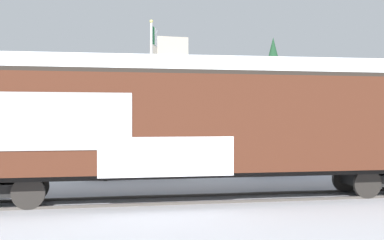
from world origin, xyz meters
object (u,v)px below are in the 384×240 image
at_px(freight_car, 203,125).
at_px(flagpole, 153,70).
at_px(parked_car_blue, 280,154).
at_px(parked_car_white, 135,158).

height_order(freight_car, flagpole, flagpole).
height_order(flagpole, parked_car_blue, flagpole).
xyz_separation_m(parked_car_white, parked_car_blue, (6.66, 0.61, 0.03)).
xyz_separation_m(freight_car, parked_car_white, (-1.77, 6.45, -1.48)).
bearing_deg(parked_car_blue, parked_car_white, -174.74).
height_order(flagpole, parked_car_white, flagpole).
relative_size(freight_car, parked_car_white, 3.98).
xyz_separation_m(flagpole, parked_car_white, (-1.19, -4.95, -4.22)).
height_order(freight_car, parked_car_blue, freight_car).
distance_m(freight_car, flagpole, 11.74).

